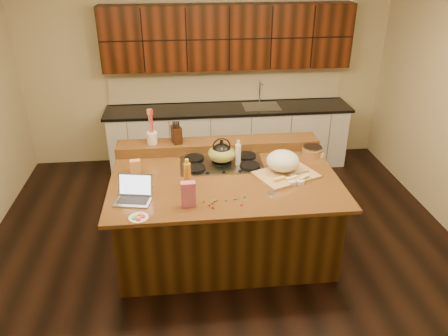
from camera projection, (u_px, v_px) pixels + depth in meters
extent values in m
cube|color=black|center=(224.00, 247.00, 5.05)|extent=(5.50, 5.00, 0.01)
cube|color=#C3B488|center=(207.00, 76.00, 6.66)|extent=(5.50, 0.01, 2.70)
cube|color=#C3B488|center=(278.00, 332.00, 2.21)|extent=(5.50, 0.01, 2.70)
cube|color=black|center=(224.00, 215.00, 4.85)|extent=(2.22, 1.42, 0.88)
cube|color=black|center=(225.00, 178.00, 4.64)|extent=(2.40, 1.60, 0.04)
cube|color=black|center=(218.00, 145.00, 5.22)|extent=(2.40, 0.30, 0.12)
cube|color=gray|center=(222.00, 164.00, 4.89)|extent=(0.92, 0.52, 0.02)
cylinder|color=black|center=(194.00, 158.00, 4.97)|extent=(0.22, 0.22, 0.03)
cylinder|color=black|center=(246.00, 156.00, 5.03)|extent=(0.22, 0.22, 0.03)
cylinder|color=black|center=(195.00, 169.00, 4.74)|extent=(0.22, 0.22, 0.03)
cylinder|color=black|center=(250.00, 166.00, 4.80)|extent=(0.22, 0.22, 0.03)
cylinder|color=black|center=(222.00, 162.00, 4.88)|extent=(0.22, 0.22, 0.03)
cube|color=silver|center=(229.00, 138.00, 6.80)|extent=(3.60, 0.62, 0.90)
cube|color=black|center=(229.00, 109.00, 6.58)|extent=(3.70, 0.66, 0.04)
cube|color=gray|center=(261.00, 107.00, 6.62)|extent=(0.55, 0.42, 0.01)
cylinder|color=gray|center=(260.00, 91.00, 6.70)|extent=(0.02, 0.02, 0.36)
cube|color=black|center=(228.00, 37.00, 6.25)|extent=(3.60, 0.34, 0.90)
cube|color=#C3B488|center=(227.00, 85.00, 6.73)|extent=(3.60, 0.03, 0.50)
ellipsoid|color=black|center=(222.00, 152.00, 4.83)|extent=(0.25, 0.25, 0.21)
ellipsoid|color=olive|center=(222.00, 154.00, 4.84)|extent=(0.36, 0.36, 0.17)
cube|color=#B7B7BC|center=(133.00, 201.00, 4.17)|extent=(0.38, 0.29, 0.02)
cube|color=black|center=(133.00, 200.00, 4.17)|extent=(0.31, 0.19, 0.00)
cube|color=#B7B7BC|center=(135.00, 184.00, 4.22)|extent=(0.34, 0.13, 0.22)
cube|color=silver|center=(135.00, 185.00, 4.21)|extent=(0.31, 0.11, 0.18)
cylinder|color=#BC8221|center=(187.00, 176.00, 4.36)|extent=(0.09, 0.09, 0.27)
cylinder|color=silver|center=(238.00, 155.00, 4.82)|extent=(0.07, 0.07, 0.25)
cube|color=tan|center=(286.00, 175.00, 4.64)|extent=(0.73, 0.64, 0.03)
ellipsoid|color=white|center=(283.00, 161.00, 4.66)|extent=(0.35, 0.35, 0.22)
cube|color=#EDD872|center=(279.00, 179.00, 4.49)|extent=(0.13, 0.04, 0.04)
cube|color=#EDD872|center=(292.00, 178.00, 4.50)|extent=(0.13, 0.04, 0.04)
cube|color=#EDD872|center=(304.00, 178.00, 4.51)|extent=(0.13, 0.04, 0.04)
cylinder|color=gray|center=(299.00, 173.00, 4.63)|extent=(0.23, 0.10, 0.01)
cylinder|color=white|center=(300.00, 182.00, 4.48)|extent=(0.11, 0.11, 0.04)
cylinder|color=white|center=(292.00, 182.00, 4.47)|extent=(0.13, 0.13, 0.04)
cylinder|color=white|center=(319.00, 155.00, 5.07)|extent=(0.11, 0.11, 0.04)
cylinder|color=#996B3F|center=(312.00, 152.00, 5.09)|extent=(0.30, 0.30, 0.09)
cone|color=silver|center=(272.00, 191.00, 4.29)|extent=(0.10, 0.10, 0.07)
cube|color=#C15A75|center=(188.00, 194.00, 4.05)|extent=(0.14, 0.07, 0.25)
cylinder|color=white|center=(139.00, 218.00, 3.92)|extent=(0.19, 0.19, 0.01)
cube|color=#DD994E|center=(135.00, 167.00, 4.67)|extent=(0.12, 0.09, 0.15)
cylinder|color=white|center=(152.00, 138.00, 5.09)|extent=(0.16, 0.16, 0.14)
cube|color=black|center=(177.00, 135.00, 5.11)|extent=(0.14, 0.18, 0.20)
ellipsoid|color=red|center=(216.00, 200.00, 4.18)|extent=(0.02, 0.02, 0.02)
ellipsoid|color=#198C26|center=(245.00, 197.00, 4.24)|extent=(0.02, 0.02, 0.02)
ellipsoid|color=red|center=(241.00, 205.00, 4.11)|extent=(0.02, 0.02, 0.02)
ellipsoid|color=#198C26|center=(215.00, 201.00, 4.17)|extent=(0.02, 0.02, 0.02)
ellipsoid|color=red|center=(235.00, 199.00, 4.20)|extent=(0.02, 0.02, 0.02)
ellipsoid|color=#198C26|center=(238.00, 198.00, 4.21)|extent=(0.02, 0.02, 0.02)
ellipsoid|color=red|center=(213.00, 208.00, 4.06)|extent=(0.02, 0.02, 0.02)
ellipsoid|color=#198C26|center=(226.00, 200.00, 4.18)|extent=(0.02, 0.02, 0.02)
ellipsoid|color=red|center=(204.00, 202.00, 4.16)|extent=(0.02, 0.02, 0.02)
ellipsoid|color=#198C26|center=(213.00, 203.00, 4.14)|extent=(0.02, 0.02, 0.02)
ellipsoid|color=red|center=(210.00, 205.00, 4.10)|extent=(0.02, 0.02, 0.02)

